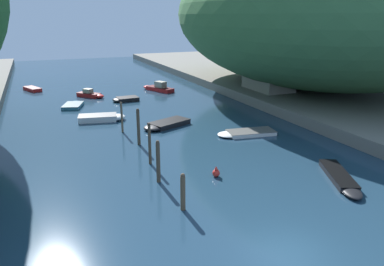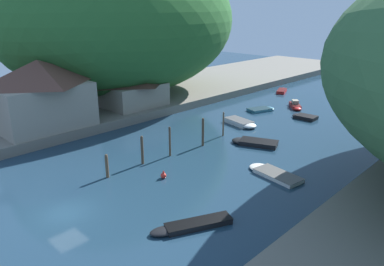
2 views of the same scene
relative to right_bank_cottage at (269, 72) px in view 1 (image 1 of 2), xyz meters
name	(u,v)px [view 1 (image 1 of 2)]	position (x,y,z in m)	size (l,w,h in m)	color
water_surface	(135,114)	(-19.80, -1.63, -3.79)	(130.00, 130.00, 0.00)	#1E384C
right_bank	(309,93)	(6.14, -1.63, -3.17)	(22.00, 120.00, 1.22)	slate
hillside_right	(316,14)	(7.24, -0.14, 7.71)	(36.77, 51.48, 20.54)	#3D6B3D
right_bank_cottage	(269,72)	(0.00, 0.00, 0.00)	(4.71, 7.81, 4.97)	gray
boat_cabin_cruiser	(165,124)	(-18.30, -8.20, -3.52)	(5.86, 4.10, 0.53)	black
boat_near_quay	(74,105)	(-26.18, 5.33, -3.58)	(3.39, 4.84, 0.43)	teal
boat_mid_channel	(91,95)	(-23.21, 10.38, -3.41)	(3.90, 4.19, 1.18)	red
boat_far_upstream	(157,88)	(-12.80, 11.45, -3.34)	(3.98, 6.21, 1.50)	red
boat_open_rowboat	(244,133)	(-11.91, -13.93, -3.60)	(6.05, 2.96, 0.39)	silver
boat_yellow_tender	(342,180)	(-11.22, -26.24, -3.57)	(3.87, 6.32, 0.45)	black
boat_far_right_bank	(103,118)	(-23.83, -3.10, -3.46)	(5.47, 3.03, 0.66)	white
boat_small_dinghy	(125,99)	(-19.34, 5.92, -3.53)	(3.64, 2.18, 0.52)	black
boat_navy_launch	(31,89)	(-31.24, 19.50, -3.53)	(3.13, 4.89, 0.53)	red
mooring_post_nearest	(183,192)	(-23.00, -25.51, -2.58)	(0.31, 0.31, 2.40)	brown
mooring_post_second	(158,161)	(-23.13, -21.11, -2.22)	(0.29, 0.29, 3.11)	#4C3D2D
mooring_post_middle	(150,144)	(-22.70, -17.61, -2.08)	(0.23, 0.23, 3.40)	#4C3D2D
mooring_post_fourth	(138,127)	(-22.30, -12.73, -2.07)	(0.29, 0.29, 3.41)	#4C3D2D
mooring_post_farthest	(122,117)	(-22.84, -8.35, -2.20)	(0.21, 0.21, 3.15)	brown
channel_buoy_near	(216,173)	(-18.97, -21.89, -3.46)	(0.56, 0.56, 0.83)	red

